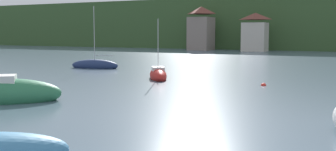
{
  "coord_description": "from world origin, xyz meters",
  "views": [
    {
      "loc": [
        11.11,
        13.84,
        4.05
      ],
      "look_at": [
        0.0,
        35.78,
        1.49
      ],
      "focal_mm": 44.56,
      "sensor_mm": 36.0,
      "label": 1
    }
  ],
  "objects": [
    {
      "name": "shore_building_west",
      "position": [
        -25.31,
        102.47,
        4.79
      ],
      "size": [
        5.08,
        5.69,
        9.87
      ],
      "color": "gray",
      "rests_on": "ground_plane"
    },
    {
      "name": "shore_building_westcentral",
      "position": [
        -12.66,
        101.85,
        3.97
      ],
      "size": [
        5.19,
        4.38,
        8.18
      ],
      "color": "beige",
      "rests_on": "ground_plane"
    },
    {
      "name": "sailboat_far_1",
      "position": [
        -6.05,
        45.81,
        0.33
      ],
      "size": [
        3.92,
        4.94,
        5.56
      ],
      "rotation": [
        0.0,
        0.0,
        2.15
      ],
      "color": "red",
      "rests_on": "ground_plane"
    },
    {
      "name": "sailboat_far_4",
      "position": [
        -17.5,
        51.99,
        0.32
      ],
      "size": [
        5.83,
        2.62,
        7.36
      ],
      "rotation": [
        0.0,
        0.0,
        3.33
      ],
      "color": "navy",
      "rests_on": "ground_plane"
    },
    {
      "name": "mooring_buoy_near",
      "position": [
        3.38,
        45.23,
        0.0
      ],
      "size": [
        0.41,
        0.41,
        0.41
      ],
      "primitive_type": "sphere",
      "color": "red",
      "rests_on": "ground_plane"
    }
  ]
}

